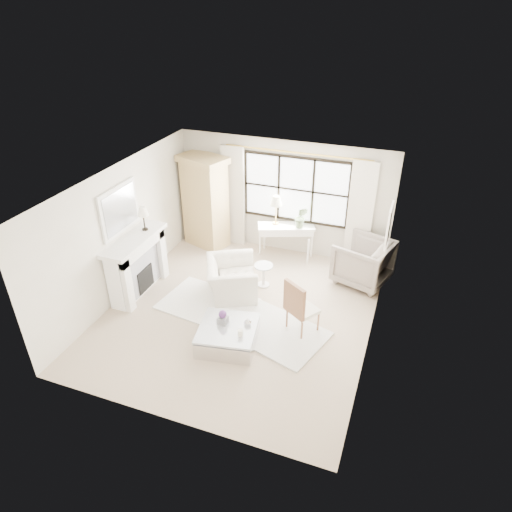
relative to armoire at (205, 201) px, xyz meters
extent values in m
plane|color=#BFA88E|center=(1.82, -2.37, -1.14)|extent=(5.50, 5.50, 0.00)
plane|color=silver|center=(1.82, -2.37, 1.56)|extent=(5.50, 5.50, 0.00)
plane|color=beige|center=(1.82, 0.38, 0.21)|extent=(5.00, 0.00, 5.00)
plane|color=white|center=(1.82, -5.12, 0.21)|extent=(5.00, 0.00, 5.00)
plane|color=silver|center=(-0.68, -2.37, 0.21)|extent=(0.00, 5.50, 5.50)
plane|color=white|center=(4.32, -2.37, 0.21)|extent=(0.00, 5.50, 5.50)
cube|color=white|center=(2.12, 0.36, 0.46)|extent=(2.40, 0.02, 1.50)
cylinder|color=gold|center=(2.12, 0.30, 1.33)|extent=(3.30, 0.04, 0.04)
cube|color=beige|center=(0.62, 0.28, 0.10)|extent=(0.55, 0.10, 2.47)
cube|color=silver|center=(3.62, 0.28, 0.10)|extent=(0.55, 0.10, 2.47)
cube|color=white|center=(-0.47, -2.37, -0.55)|extent=(0.34, 1.50, 1.18)
cube|color=silver|center=(-0.30, -2.37, -0.61)|extent=(0.03, 1.22, 0.97)
cube|color=black|center=(-0.29, -2.37, -0.82)|extent=(0.06, 0.52, 0.50)
cube|color=white|center=(-0.43, -2.37, 0.08)|extent=(0.58, 1.66, 0.08)
cube|color=white|center=(-0.65, -2.37, 0.70)|extent=(0.05, 1.15, 0.95)
cube|color=silver|center=(-0.62, -2.37, 0.70)|extent=(0.02, 1.00, 0.80)
cube|color=white|center=(4.29, -0.67, 0.41)|extent=(0.04, 0.62, 0.82)
cube|color=#C7B39A|center=(4.27, -0.67, 0.41)|extent=(0.01, 0.52, 0.72)
cylinder|color=black|center=(-0.40, -1.98, 0.14)|extent=(0.12, 0.12, 0.03)
cylinder|color=black|center=(-0.40, -1.98, 0.30)|extent=(0.03, 0.03, 0.30)
cone|color=beige|center=(-0.40, -1.98, 0.54)|extent=(0.22, 0.22, 0.18)
cube|color=tan|center=(0.00, 0.00, -0.09)|extent=(1.14, 0.89, 2.10)
cube|color=tan|center=(0.00, 0.00, 1.03)|extent=(1.29, 1.02, 0.14)
cube|color=white|center=(2.00, 0.09, -0.46)|extent=(1.30, 0.83, 0.14)
cube|color=white|center=(2.00, 0.09, -0.37)|extent=(1.37, 0.89, 0.06)
cylinder|color=#C19443|center=(1.74, 0.10, -0.32)|extent=(0.14, 0.14, 0.03)
cylinder|color=#C19443|center=(1.74, 0.10, -0.08)|extent=(0.02, 0.02, 0.46)
cone|color=beige|center=(1.74, 0.10, 0.24)|extent=(0.28, 0.28, 0.22)
imported|color=#607B52|center=(2.35, 0.10, -0.08)|extent=(0.30, 0.25, 0.52)
cylinder|color=white|center=(1.94, -1.29, -1.12)|extent=(0.26, 0.26, 0.03)
cylinder|color=white|center=(1.94, -1.29, -0.89)|extent=(0.06, 0.06, 0.44)
cylinder|color=silver|center=(1.94, -1.29, -0.65)|extent=(0.40, 0.40, 0.03)
cube|color=white|center=(1.10, -2.33, -1.12)|extent=(1.96, 1.51, 0.03)
cube|color=silver|center=(2.71, -2.71, -1.12)|extent=(1.99, 1.71, 0.03)
imported|color=silver|center=(1.42, -1.80, -0.77)|extent=(1.38, 1.45, 0.73)
imported|color=gray|center=(3.87, -0.40, -0.65)|extent=(1.33, 1.31, 0.98)
cube|color=silver|center=(3.11, -2.43, -0.68)|extent=(0.65, 0.65, 0.07)
cube|color=#97633F|center=(2.98, -2.62, -0.36)|extent=(0.43, 0.31, 0.60)
cube|color=silver|center=(1.96, -3.28, -0.98)|extent=(1.16, 1.16, 0.32)
cube|color=#B7BCC3|center=(1.96, -3.28, -0.78)|extent=(1.16, 1.16, 0.04)
cube|color=slate|center=(1.84, -3.19, -0.70)|extent=(0.17, 0.17, 0.12)
sphere|color=#5A2D71|center=(1.84, -3.19, -0.56)|extent=(0.14, 0.14, 0.14)
cylinder|color=white|center=(2.26, -3.41, -0.70)|extent=(0.09, 0.09, 0.12)
imported|color=silver|center=(2.27, -3.09, -0.69)|extent=(0.14, 0.14, 0.14)
camera|label=1|loc=(4.60, -8.99, 4.39)|focal=32.00mm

